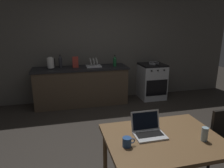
{
  "coord_description": "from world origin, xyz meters",
  "views": [
    {
      "loc": [
        -0.94,
        -2.7,
        1.84
      ],
      "look_at": [
        -0.07,
        0.8,
        0.81
      ],
      "focal_mm": 33.9,
      "sensor_mm": 36.0,
      "label": 1
    }
  ],
  "objects_px": {
    "bottle": "(115,61)",
    "dish_rack": "(94,65)",
    "stove_oven": "(152,81)",
    "electric_kettle": "(51,63)",
    "drinking_glass": "(205,134)",
    "bottle_b": "(60,62)",
    "cereal_box": "(75,62)",
    "laptop": "(148,131)",
    "frying_pan": "(154,63)",
    "coffee_mug": "(127,142)",
    "dining_table": "(163,143)"
  },
  "relations": [
    {
      "from": "laptop",
      "to": "cereal_box",
      "type": "distance_m",
      "value": 3.0
    },
    {
      "from": "dining_table",
      "to": "drinking_glass",
      "type": "xyz_separation_m",
      "value": [
        0.37,
        -0.15,
        0.14
      ]
    },
    {
      "from": "laptop",
      "to": "bottle",
      "type": "height_order",
      "value": "bottle"
    },
    {
      "from": "coffee_mug",
      "to": "bottle",
      "type": "bearing_deg",
      "value": 77.4
    },
    {
      "from": "laptop",
      "to": "electric_kettle",
      "type": "xyz_separation_m",
      "value": [
        -1.05,
        2.92,
        0.25
      ]
    },
    {
      "from": "stove_oven",
      "to": "frying_pan",
      "type": "height_order",
      "value": "frying_pan"
    },
    {
      "from": "bottle",
      "to": "cereal_box",
      "type": "bearing_deg",
      "value": 175.58
    },
    {
      "from": "electric_kettle",
      "to": "cereal_box",
      "type": "bearing_deg",
      "value": 2.12
    },
    {
      "from": "drinking_glass",
      "to": "frying_pan",
      "type": "bearing_deg",
      "value": 73.94
    },
    {
      "from": "laptop",
      "to": "frying_pan",
      "type": "relative_size",
      "value": 0.76
    },
    {
      "from": "electric_kettle",
      "to": "dish_rack",
      "type": "relative_size",
      "value": 0.76
    },
    {
      "from": "electric_kettle",
      "to": "dish_rack",
      "type": "height_order",
      "value": "electric_kettle"
    },
    {
      "from": "electric_kettle",
      "to": "frying_pan",
      "type": "height_order",
      "value": "electric_kettle"
    },
    {
      "from": "electric_kettle",
      "to": "bottle_b",
      "type": "xyz_separation_m",
      "value": [
        0.21,
        0.08,
        0.02
      ]
    },
    {
      "from": "electric_kettle",
      "to": "drinking_glass",
      "type": "height_order",
      "value": "electric_kettle"
    },
    {
      "from": "dining_table",
      "to": "dish_rack",
      "type": "height_order",
      "value": "dish_rack"
    },
    {
      "from": "dining_table",
      "to": "electric_kettle",
      "type": "height_order",
      "value": "electric_kettle"
    },
    {
      "from": "laptop",
      "to": "bottle",
      "type": "distance_m",
      "value": 2.91
    },
    {
      "from": "stove_oven",
      "to": "dish_rack",
      "type": "height_order",
      "value": "dish_rack"
    },
    {
      "from": "frying_pan",
      "to": "coffee_mug",
      "type": "bearing_deg",
      "value": -118.89
    },
    {
      "from": "stove_oven",
      "to": "coffee_mug",
      "type": "distance_m",
      "value": 3.51
    },
    {
      "from": "dish_rack",
      "to": "bottle_b",
      "type": "distance_m",
      "value": 0.75
    },
    {
      "from": "laptop",
      "to": "electric_kettle",
      "type": "bearing_deg",
      "value": 117.82
    },
    {
      "from": "bottle",
      "to": "cereal_box",
      "type": "height_order",
      "value": "bottle"
    },
    {
      "from": "laptop",
      "to": "electric_kettle",
      "type": "relative_size",
      "value": 1.23
    },
    {
      "from": "stove_oven",
      "to": "bottle_b",
      "type": "distance_m",
      "value": 2.29
    },
    {
      "from": "bottle",
      "to": "dish_rack",
      "type": "height_order",
      "value": "bottle"
    },
    {
      "from": "frying_pan",
      "to": "coffee_mug",
      "type": "relative_size",
      "value": 3.41
    },
    {
      "from": "stove_oven",
      "to": "bottle",
      "type": "bearing_deg",
      "value": -177.23
    },
    {
      "from": "coffee_mug",
      "to": "bottle_b",
      "type": "height_order",
      "value": "bottle_b"
    },
    {
      "from": "dining_table",
      "to": "cereal_box",
      "type": "bearing_deg",
      "value": 101.93
    },
    {
      "from": "bottle",
      "to": "frying_pan",
      "type": "relative_size",
      "value": 0.62
    },
    {
      "from": "electric_kettle",
      "to": "drinking_glass",
      "type": "distance_m",
      "value": 3.53
    },
    {
      "from": "bottle",
      "to": "dish_rack",
      "type": "distance_m",
      "value": 0.5
    },
    {
      "from": "bottle",
      "to": "frying_pan",
      "type": "distance_m",
      "value": 1.01
    },
    {
      "from": "dining_table",
      "to": "bottle_b",
      "type": "bearing_deg",
      "value": 107.4
    },
    {
      "from": "stove_oven",
      "to": "cereal_box",
      "type": "height_order",
      "value": "cereal_box"
    },
    {
      "from": "laptop",
      "to": "dish_rack",
      "type": "xyz_separation_m",
      "value": [
        -0.1,
        2.92,
        0.17
      ]
    },
    {
      "from": "coffee_mug",
      "to": "cereal_box",
      "type": "distance_m",
      "value": 3.12
    },
    {
      "from": "stove_oven",
      "to": "coffee_mug",
      "type": "height_order",
      "value": "stove_oven"
    },
    {
      "from": "dining_table",
      "to": "bottle_b",
      "type": "height_order",
      "value": "bottle_b"
    },
    {
      "from": "electric_kettle",
      "to": "frying_pan",
      "type": "xyz_separation_m",
      "value": [
        2.45,
        -0.03,
        -0.1
      ]
    },
    {
      "from": "stove_oven",
      "to": "frying_pan",
      "type": "xyz_separation_m",
      "value": [
        0.02,
        -0.03,
        0.47
      ]
    },
    {
      "from": "dining_table",
      "to": "coffee_mug",
      "type": "relative_size",
      "value": 9.54
    },
    {
      "from": "stove_oven",
      "to": "coffee_mug",
      "type": "xyz_separation_m",
      "value": [
        -1.66,
        -3.08,
        0.32
      ]
    },
    {
      "from": "frying_pan",
      "to": "bottle_b",
      "type": "distance_m",
      "value": 2.25
    },
    {
      "from": "stove_oven",
      "to": "drinking_glass",
      "type": "distance_m",
      "value": 3.3
    },
    {
      "from": "electric_kettle",
      "to": "bottle",
      "type": "bearing_deg",
      "value": -1.98
    },
    {
      "from": "drinking_glass",
      "to": "cereal_box",
      "type": "relative_size",
      "value": 0.58
    },
    {
      "from": "bottle_b",
      "to": "cereal_box",
      "type": "bearing_deg",
      "value": -10.34
    }
  ]
}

